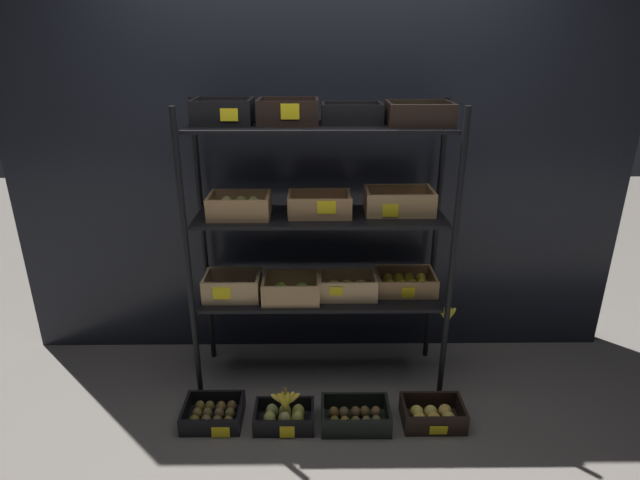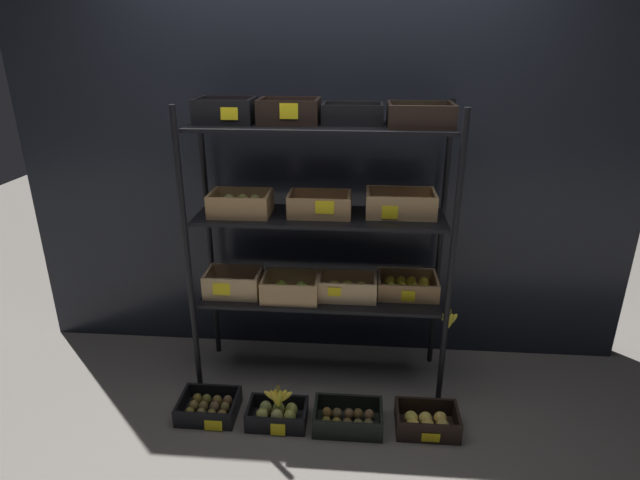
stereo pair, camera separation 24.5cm
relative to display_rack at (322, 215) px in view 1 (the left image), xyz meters
The scene contains 8 objects.
ground_plane 1.05m from the display_rack, 146.08° to the right, with size 10.00×10.00×0.00m, color #605B56.
storefront_wall 0.57m from the display_rack, 91.76° to the left, with size 3.81×0.12×2.91m, color black.
display_rack is the anchor object (origin of this frame).
crate_ground_kiwi 1.25m from the display_rack, 144.81° to the right, with size 0.32×0.27×0.10m.
crate_ground_pear 1.12m from the display_rack, 114.62° to the right, with size 0.32×0.22×0.11m.
crate_ground_center_kiwi 1.12m from the display_rack, 68.99° to the right, with size 0.37×0.24×0.12m.
crate_ground_apple_gold 1.25m from the display_rack, 36.86° to the right, with size 0.33×0.23×0.12m.
banana_bunch_loose 1.02m from the display_rack, 113.49° to the right, with size 0.17×0.04×0.14m.
Camera 1 is at (-0.03, -2.70, 1.95)m, focal length 28.79 mm.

